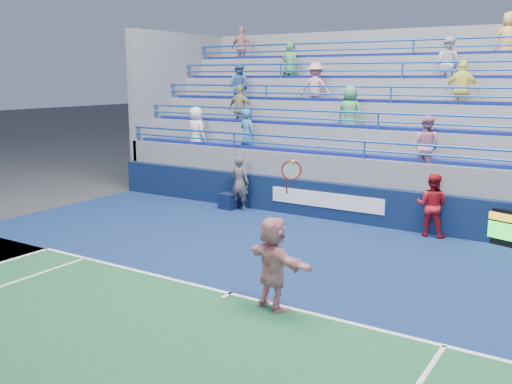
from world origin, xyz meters
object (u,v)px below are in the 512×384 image
Objects in this scene: ball_girl at (432,205)px; tennis_player at (273,263)px; serve_speed_board at (507,228)px; line_judge at (240,183)px; judge_chair at (229,200)px.

tennis_player is at bearing 77.99° from ball_girl.
ball_girl is (1.06, 6.37, -0.03)m from tennis_player.
serve_speed_board is at bearing 65.70° from tennis_player.
tennis_player is at bearing -114.30° from serve_speed_board.
tennis_player is at bearing 120.04° from line_judge.
line_judge is (-4.92, 6.19, -0.01)m from tennis_player.
line_judge reaches higher than judge_chair.
judge_chair is at bearing -0.52° from ball_girl.
judge_chair is (-8.19, -0.30, -0.18)m from serve_speed_board.
tennis_player is 7.90m from line_judge.
ball_girl is at bearing 2.06° from judge_chair.
ball_girl is at bearing 80.57° from tennis_player.
serve_speed_board is 0.79× the size of ball_girl.
serve_speed_board is at bearing 2.11° from judge_chair.
ball_girl reaches higher than serve_speed_board.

